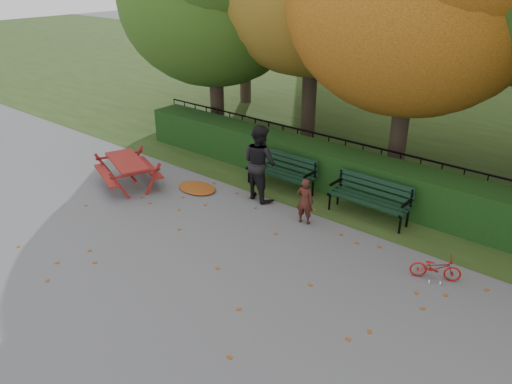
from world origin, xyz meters
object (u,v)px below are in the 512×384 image
Objects in this scene: bench_left at (283,169)px; bicycle at (436,268)px; child at (305,201)px; adult at (260,163)px; bench_right at (371,195)px; picnic_table at (127,166)px.

bicycle is at bearing -17.44° from bench_left.
child is 0.57× the size of adult.
bench_right is 1.75× the size of child.
bench_left reaches higher than bicycle.
bench_right is 2.06× the size of bicycle.
adult is (2.97, 1.55, 0.37)m from picnic_table.
picnic_table is 3.37m from adult.
bicycle is at bearing 161.36° from child.
bench_right is at bearing 44.60° from picnic_table.
bench_left is 2.40m from bench_right.
bench_right is 5.92m from picnic_table.
bicycle is (7.48, 0.96, -0.31)m from picnic_table.
adult is at bearing 48.83° from picnic_table.
child is (4.49, 1.21, -0.02)m from picnic_table.
child is 1.61m from adult.
picnic_table reaches higher than bicycle.
adult is at bearing 57.84° from bicycle.
adult reaches higher than bench_left.
picnic_table is 2.26× the size of bicycle.
child reaches higher than bench_left.
picnic_table is at bearing 38.95° from adult.
bicycle is (4.51, -0.59, -0.68)m from adult.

